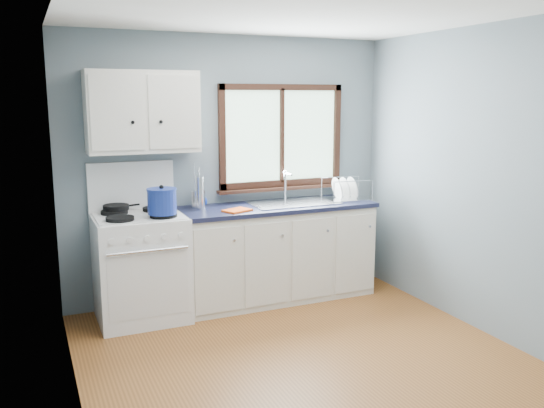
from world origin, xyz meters
name	(u,v)px	position (x,y,z in m)	size (l,w,h in m)	color
floor	(315,370)	(0.00, 0.00, -0.01)	(3.20, 3.60, 0.02)	brown
ceiling	(321,4)	(0.00, 0.00, 2.51)	(3.20, 3.60, 0.02)	white
wall_back	(230,168)	(0.00, 1.81, 1.25)	(3.20, 0.02, 2.50)	slate
wall_front	(533,270)	(0.00, -1.81, 1.25)	(3.20, 0.02, 2.50)	slate
wall_left	(69,217)	(-1.61, 0.00, 1.25)	(0.02, 3.60, 2.50)	slate
wall_right	(498,184)	(1.61, 0.00, 1.25)	(0.02, 3.60, 2.50)	slate
gas_range	(141,264)	(-0.95, 1.47, 0.49)	(0.76, 0.69, 1.36)	white
base_cabinets	(276,257)	(0.36, 1.49, 0.41)	(1.85, 0.60, 0.88)	silver
countertop	(277,207)	(0.36, 1.49, 0.90)	(1.89, 0.64, 0.04)	black
sink	(294,210)	(0.54, 1.49, 0.86)	(0.84, 0.46, 0.44)	silver
window	(282,143)	(0.54, 1.77, 1.48)	(1.36, 0.10, 1.03)	#9EC6A8
upper_cabinets	(143,112)	(-0.85, 1.63, 1.80)	(0.95, 0.35, 0.70)	silver
skillet	(116,207)	(-1.11, 1.63, 0.98)	(0.35, 0.28, 0.04)	black
stockpot	(162,201)	(-0.78, 1.30, 1.07)	(0.28, 0.28, 0.25)	navy
utensil_crock	(198,199)	(-0.37, 1.65, 1.00)	(0.15, 0.15, 0.41)	silver
thermos	(200,193)	(-0.37, 1.56, 1.07)	(0.07, 0.07, 0.30)	silver
soap_bottle	(202,193)	(-0.33, 1.66, 1.05)	(0.10, 0.10, 0.26)	#1036B4
dish_towel	(237,210)	(-0.10, 1.34, 0.93)	(0.23, 0.17, 0.02)	#F05215
dish_rack	(346,194)	(1.10, 1.47, 0.98)	(0.46, 0.37, 0.23)	silver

